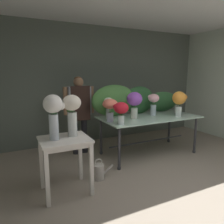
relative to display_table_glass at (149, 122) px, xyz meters
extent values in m
plane|color=gray|center=(-0.43, -0.21, -0.68)|extent=(7.41, 7.41, 0.00)
cube|color=slate|center=(-0.43, 1.43, 0.70)|extent=(5.70, 0.12, 2.75)
cube|color=silver|center=(-0.43, -0.21, 2.13)|extent=(5.82, 3.41, 0.12)
cube|color=#AED2BE|center=(0.00, 0.00, 0.10)|extent=(1.99, 0.99, 0.02)
cylinder|color=#38383D|center=(-0.89, -0.40, -0.30)|extent=(0.05, 0.05, 0.77)
sphere|color=#38383D|center=(-0.89, -0.40, -0.65)|extent=(0.07, 0.07, 0.07)
cylinder|color=#38383D|center=(0.89, -0.40, -0.30)|extent=(0.05, 0.05, 0.77)
sphere|color=#38383D|center=(0.89, -0.40, -0.65)|extent=(0.07, 0.07, 0.07)
cylinder|color=#38383D|center=(-0.89, 0.40, -0.30)|extent=(0.05, 0.05, 0.77)
sphere|color=#38383D|center=(-0.89, 0.40, -0.65)|extent=(0.07, 0.07, 0.07)
cylinder|color=#38383D|center=(0.89, 0.40, -0.30)|extent=(0.05, 0.05, 0.77)
sphere|color=#38383D|center=(0.89, 0.40, -0.65)|extent=(0.07, 0.07, 0.07)
cylinder|color=#38383D|center=(0.00, 0.00, -0.41)|extent=(1.79, 0.03, 0.03)
cube|color=silver|center=(-1.89, -0.68, 0.09)|extent=(0.66, 0.57, 0.03)
cube|color=silver|center=(-1.89, -0.68, 0.04)|extent=(0.60, 0.51, 0.06)
cube|color=silver|center=(-2.18, -0.92, -0.30)|extent=(0.05, 0.05, 0.75)
cube|color=silver|center=(-1.60, -0.92, -0.30)|extent=(0.05, 0.05, 0.75)
cube|color=silver|center=(-2.18, -0.43, -0.30)|extent=(0.05, 0.05, 0.75)
cube|color=silver|center=(-1.60, -0.43, -0.30)|extent=(0.05, 0.05, 0.75)
cylinder|color=#232328|center=(-1.35, 0.66, -0.27)|extent=(0.12, 0.12, 0.82)
cylinder|color=#232328|center=(-1.16, 0.66, -0.27)|extent=(0.12, 0.12, 0.82)
cube|color=#999EA8|center=(-1.26, 0.66, 0.42)|extent=(0.46, 0.22, 0.57)
cube|color=black|center=(-1.26, 0.54, 0.38)|extent=(0.39, 0.02, 0.69)
cylinder|color=#936B4C|center=(-1.53, 0.66, 0.43)|extent=(0.09, 0.09, 0.55)
cylinder|color=#936B4C|center=(-0.99, 0.66, 0.43)|extent=(0.09, 0.09, 0.55)
sphere|color=#936B4C|center=(-1.26, 0.66, 0.80)|extent=(0.20, 0.20, 0.20)
ellipsoid|color=brown|center=(-1.26, 0.68, 0.86)|extent=(0.15, 0.15, 0.09)
ellipsoid|color=#477F3D|center=(-0.61, 0.38, 0.43)|extent=(0.97, 0.27, 0.64)
ellipsoid|color=#28562D|center=(0.00, 0.38, 0.40)|extent=(0.75, 0.22, 0.59)
ellipsoid|color=#28562D|center=(0.63, 0.38, 0.33)|extent=(0.86, 0.28, 0.45)
cylinder|color=silver|center=(0.75, 0.02, 0.20)|extent=(0.10, 0.10, 0.19)
cylinder|color=#9EBCB2|center=(0.75, 0.02, 0.15)|extent=(0.10, 0.10, 0.08)
cylinder|color=#387033|center=(0.78, 0.02, 0.25)|extent=(0.01, 0.01, 0.26)
cylinder|color=#387033|center=(0.75, 0.04, 0.25)|extent=(0.01, 0.01, 0.26)
cylinder|color=#387033|center=(0.73, 0.02, 0.25)|extent=(0.01, 0.01, 0.26)
cylinder|color=#387033|center=(0.76, -0.01, 0.25)|extent=(0.01, 0.01, 0.26)
ellipsoid|color=#E54C9E|center=(0.75, 0.02, 0.43)|extent=(0.21, 0.21, 0.18)
sphere|color=#E54C9E|center=(0.68, 0.00, 0.45)|extent=(0.06, 0.06, 0.06)
ellipsoid|color=#2D6028|center=(0.79, 0.01, 0.31)|extent=(0.10, 0.04, 0.03)
cylinder|color=silver|center=(-0.82, 0.19, 0.21)|extent=(0.10, 0.10, 0.20)
cylinder|color=#9EBCB2|center=(-0.82, 0.19, 0.15)|extent=(0.09, 0.09, 0.08)
cylinder|color=#28562D|center=(-0.81, 0.19, 0.25)|extent=(0.01, 0.01, 0.27)
cylinder|color=#28562D|center=(-0.84, 0.21, 0.25)|extent=(0.01, 0.01, 0.27)
cylinder|color=#28562D|center=(-0.83, 0.17, 0.25)|extent=(0.01, 0.01, 0.27)
ellipsoid|color=white|center=(-0.82, 0.19, 0.44)|extent=(0.19, 0.19, 0.16)
sphere|color=white|center=(-0.77, 0.19, 0.41)|extent=(0.06, 0.06, 0.06)
ellipsoid|color=#2D6028|center=(-0.85, 0.15, 0.32)|extent=(0.11, 0.07, 0.03)
cylinder|color=silver|center=(-0.37, -0.03, 0.21)|extent=(0.13, 0.13, 0.21)
cylinder|color=#9EBCB2|center=(-0.37, -0.03, 0.15)|extent=(0.12, 0.12, 0.09)
cylinder|color=#477F3D|center=(-0.34, -0.03, 0.27)|extent=(0.01, 0.01, 0.30)
cylinder|color=#477F3D|center=(-0.37, 0.00, 0.27)|extent=(0.01, 0.01, 0.30)
cylinder|color=#477F3D|center=(-0.39, -0.03, 0.27)|extent=(0.01, 0.01, 0.30)
cylinder|color=#477F3D|center=(-0.37, -0.04, 0.27)|extent=(0.01, 0.01, 0.30)
ellipsoid|color=purple|center=(-0.37, -0.03, 0.49)|extent=(0.30, 0.30, 0.26)
sphere|color=purple|center=(-0.48, -0.03, 0.52)|extent=(0.10, 0.10, 0.10)
sphere|color=purple|center=(-0.24, -0.01, 0.48)|extent=(0.11, 0.11, 0.11)
cylinder|color=silver|center=(0.16, 0.08, 0.22)|extent=(0.12, 0.12, 0.22)
cylinder|color=#9EBCB2|center=(0.16, 0.08, 0.16)|extent=(0.11, 0.11, 0.09)
cylinder|color=#387033|center=(0.17, 0.08, 0.27)|extent=(0.01, 0.01, 0.30)
cylinder|color=#387033|center=(0.15, 0.10, 0.27)|extent=(0.01, 0.01, 0.30)
cylinder|color=#387033|center=(0.15, 0.06, 0.27)|extent=(0.01, 0.01, 0.30)
ellipsoid|color=#EFB2BC|center=(0.16, 0.08, 0.47)|extent=(0.23, 0.23, 0.18)
sphere|color=#EFB2BC|center=(0.09, 0.11, 0.49)|extent=(0.10, 0.10, 0.10)
sphere|color=#EFB2BC|center=(0.22, 0.09, 0.48)|extent=(0.08, 0.08, 0.08)
cylinder|color=silver|center=(0.55, -0.23, 0.21)|extent=(0.13, 0.13, 0.20)
cylinder|color=#9EBCB2|center=(0.55, -0.23, 0.15)|extent=(0.12, 0.12, 0.09)
cylinder|color=#28562D|center=(0.58, -0.23, 0.26)|extent=(0.01, 0.01, 0.29)
cylinder|color=#28562D|center=(0.54, -0.22, 0.26)|extent=(0.01, 0.01, 0.29)
cylinder|color=#28562D|center=(0.54, -0.26, 0.26)|extent=(0.01, 0.01, 0.29)
ellipsoid|color=orange|center=(0.55, -0.23, 0.48)|extent=(0.27, 0.27, 0.26)
sphere|color=orange|center=(0.67, -0.25, 0.50)|extent=(0.11, 0.11, 0.11)
cylinder|color=silver|center=(-0.83, -0.33, 0.19)|extent=(0.11, 0.11, 0.16)
cylinder|color=#9EBCB2|center=(-0.83, -0.33, 0.14)|extent=(0.10, 0.10, 0.07)
cylinder|color=#2D6028|center=(-0.81, -0.33, 0.23)|extent=(0.01, 0.01, 0.22)
cylinder|color=#2D6028|center=(-0.84, -0.32, 0.23)|extent=(0.01, 0.01, 0.22)
cylinder|color=#2D6028|center=(-0.84, -0.35, 0.23)|extent=(0.01, 0.01, 0.22)
ellipsoid|color=red|center=(-0.83, -0.33, 0.40)|extent=(0.26, 0.26, 0.20)
sphere|color=red|center=(-0.92, -0.31, 0.42)|extent=(0.09, 0.09, 0.09)
sphere|color=red|center=(-0.75, -0.34, 0.41)|extent=(0.10, 0.10, 0.10)
ellipsoid|color=#2D6028|center=(-0.84, -0.36, 0.29)|extent=(0.09, 0.10, 0.03)
cylinder|color=silver|center=(-0.90, -0.06, 0.19)|extent=(0.12, 0.12, 0.17)
cylinder|color=#9EBCB2|center=(-0.90, -0.06, 0.14)|extent=(0.11, 0.11, 0.07)
cylinder|color=#477F3D|center=(-0.89, -0.07, 0.25)|extent=(0.01, 0.01, 0.26)
cylinder|color=#477F3D|center=(-0.91, -0.04, 0.25)|extent=(0.01, 0.01, 0.26)
cylinder|color=#477F3D|center=(-0.92, -0.07, 0.25)|extent=(0.01, 0.01, 0.26)
cylinder|color=#477F3D|center=(-0.91, -0.08, 0.25)|extent=(0.01, 0.01, 0.26)
ellipsoid|color=#EF7A60|center=(-0.90, -0.06, 0.43)|extent=(0.27, 0.27, 0.18)
sphere|color=#EF7A60|center=(-1.02, -0.06, 0.43)|extent=(0.07, 0.07, 0.07)
cylinder|color=silver|center=(-2.02, -0.68, 0.28)|extent=(0.12, 0.12, 0.34)
cylinder|color=#9EBCB2|center=(-2.02, -0.68, 0.18)|extent=(0.11, 0.11, 0.14)
cylinder|color=#2D6028|center=(-2.00, -0.67, 0.31)|extent=(0.01, 0.01, 0.40)
cylinder|color=#2D6028|center=(-2.02, -0.65, 0.31)|extent=(0.01, 0.01, 0.40)
cylinder|color=#2D6028|center=(-2.04, -0.67, 0.31)|extent=(0.01, 0.01, 0.40)
cylinder|color=#2D6028|center=(-2.03, -0.70, 0.31)|extent=(0.01, 0.01, 0.40)
ellipsoid|color=white|center=(-2.02, -0.68, 0.59)|extent=(0.25, 0.25, 0.24)
sphere|color=white|center=(-1.92, -0.67, 0.55)|extent=(0.11, 0.11, 0.11)
ellipsoid|color=#28562D|center=(-2.02, -0.70, 0.47)|extent=(0.10, 0.09, 0.03)
cylinder|color=silver|center=(-1.76, -0.62, 0.27)|extent=(0.13, 0.13, 0.34)
cylinder|color=#9EBCB2|center=(-1.76, -0.62, 0.18)|extent=(0.12, 0.12, 0.14)
cylinder|color=#28562D|center=(-1.72, -0.62, 0.31)|extent=(0.01, 0.01, 0.40)
cylinder|color=#28562D|center=(-1.76, -0.60, 0.31)|extent=(0.01, 0.01, 0.40)
cylinder|color=#28562D|center=(-1.79, -0.61, 0.31)|extent=(0.01, 0.01, 0.40)
cylinder|color=#28562D|center=(-1.75, -0.65, 0.31)|extent=(0.01, 0.01, 0.40)
ellipsoid|color=silver|center=(-1.76, -0.62, 0.58)|extent=(0.26, 0.26, 0.22)
sphere|color=silver|center=(-1.68, -0.63, 0.61)|extent=(0.09, 0.09, 0.09)
ellipsoid|color=#387033|center=(-1.79, -0.63, 0.47)|extent=(0.11, 0.08, 0.03)
cylinder|color=#B7B2A8|center=(-1.34, -0.55, -0.56)|extent=(0.18, 0.18, 0.24)
cylinder|color=#B7B2A8|center=(-1.17, -0.55, -0.55)|extent=(0.18, 0.04, 0.14)
torus|color=#B7B2A8|center=(-1.34, -0.55, -0.40)|extent=(0.13, 0.02, 0.13)
camera|label=1|loc=(-2.52, -3.44, 0.98)|focal=33.94mm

